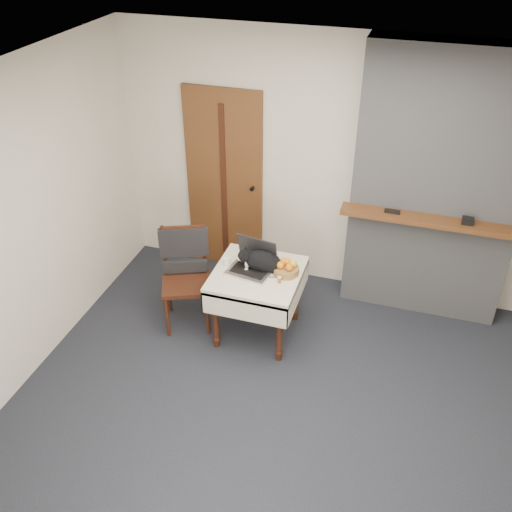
{
  "coord_description": "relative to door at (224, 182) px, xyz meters",
  "views": [
    {
      "loc": [
        0.72,
        -3.06,
        3.66
      ],
      "look_at": [
        -0.51,
        0.88,
        0.91
      ],
      "focal_mm": 40.0,
      "sensor_mm": 36.0,
      "label": 1
    }
  ],
  "objects": [
    {
      "name": "cream_jar",
      "position": [
        0.39,
        -1.02,
        -0.26
      ],
      "size": [
        0.06,
        0.06,
        0.07
      ],
      "primitive_type": "cylinder",
      "color": "white",
      "rests_on": "side_table"
    },
    {
      "name": "laptop",
      "position": [
        0.63,
        -1.0,
        -0.23
      ],
      "size": [
        0.43,
        0.39,
        0.29
      ],
      "rotation": [
        0.0,
        0.0,
        -0.17
      ],
      "color": "#B7B7BC",
      "rests_on": "side_table"
    },
    {
      "name": "door",
      "position": [
        0.0,
        0.0,
        0.0
      ],
      "size": [
        0.82,
        0.1,
        2.0
      ],
      "color": "brown",
      "rests_on": "ground"
    },
    {
      "name": "fruit_basket",
      "position": [
        0.93,
        -0.98,
        -0.25
      ],
      "size": [
        0.23,
        0.23,
        0.13
      ],
      "color": "olive",
      "rests_on": "side_table"
    },
    {
      "name": "chimney",
      "position": [
        2.1,
        -0.13,
        0.3
      ],
      "size": [
        1.62,
        0.48,
        2.6
      ],
      "color": "gray",
      "rests_on": "ground"
    },
    {
      "name": "pill_bottle",
      "position": [
        0.92,
        -1.14,
        -0.27
      ],
      "size": [
        0.03,
        0.03,
        0.07
      ],
      "color": "#9D4E13",
      "rests_on": "side_table"
    },
    {
      "name": "side_table",
      "position": [
        0.68,
        -1.04,
        -0.41
      ],
      "size": [
        0.78,
        0.78,
        0.7
      ],
      "color": "#36160E",
      "rests_on": "ground"
    },
    {
      "name": "ground",
      "position": [
        1.2,
        -1.97,
        -1.0
      ],
      "size": [
        4.5,
        4.5,
        0.0
      ],
      "primitive_type": "plane",
      "color": "black",
      "rests_on": "ground"
    },
    {
      "name": "room_shell",
      "position": [
        1.2,
        -1.51,
        0.76
      ],
      "size": [
        4.52,
        4.01,
        2.61
      ],
      "color": "beige",
      "rests_on": "ground"
    },
    {
      "name": "chair",
      "position": [
        -0.04,
        -1.01,
        -0.37
      ],
      "size": [
        0.58,
        0.57,
        0.99
      ],
      "rotation": [
        0.0,
        0.0,
        0.4
      ],
      "color": "#36160E",
      "rests_on": "ground"
    },
    {
      "name": "desk_clutter",
      "position": [
        0.9,
        -1.0,
        -0.3
      ],
      "size": [
        0.13,
        0.02,
        0.01
      ],
      "primitive_type": "cube",
      "rotation": [
        0.0,
        0.0,
        0.05
      ],
      "color": "black",
      "rests_on": "side_table"
    },
    {
      "name": "cat",
      "position": [
        0.71,
        -1.0,
        -0.2
      ],
      "size": [
        0.47,
        0.24,
        0.23
      ],
      "rotation": [
        0.0,
        0.0,
        0.2
      ],
      "color": "black",
      "rests_on": "side_table"
    }
  ]
}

